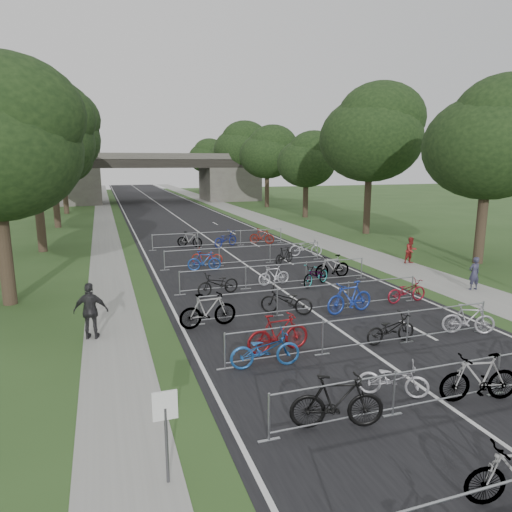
{
  "coord_description": "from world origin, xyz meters",
  "views": [
    {
      "loc": [
        -7.63,
        -4.51,
        5.79
      ],
      "look_at": [
        -0.35,
        17.03,
        1.1
      ],
      "focal_mm": 32.0,
      "sensor_mm": 36.0,
      "label": 1
    }
  ],
  "objects_px": {
    "pedestrian_a": "(474,274)",
    "pedestrian_b": "(411,251)",
    "overpass_bridge": "(154,178)",
    "park_sign": "(166,420)",
    "pedestrian_c": "(91,311)"
  },
  "relations": [
    {
      "from": "pedestrian_a",
      "to": "pedestrian_b",
      "type": "distance_m",
      "value": 5.71
    },
    {
      "from": "pedestrian_a",
      "to": "overpass_bridge",
      "type": "bearing_deg",
      "value": -78.59
    },
    {
      "from": "park_sign",
      "to": "pedestrian_b",
      "type": "relative_size",
      "value": 1.19
    },
    {
      "from": "overpass_bridge",
      "to": "pedestrian_c",
      "type": "distance_m",
      "value": 54.81
    },
    {
      "from": "overpass_bridge",
      "to": "pedestrian_b",
      "type": "height_order",
      "value": "overpass_bridge"
    },
    {
      "from": "pedestrian_b",
      "to": "pedestrian_c",
      "type": "height_order",
      "value": "pedestrian_c"
    },
    {
      "from": "pedestrian_c",
      "to": "park_sign",
      "type": "bearing_deg",
      "value": 112.46
    },
    {
      "from": "overpass_bridge",
      "to": "pedestrian_a",
      "type": "bearing_deg",
      "value": -81.09
    },
    {
      "from": "pedestrian_a",
      "to": "park_sign",
      "type": "bearing_deg",
      "value": 31.82
    },
    {
      "from": "pedestrian_a",
      "to": "pedestrian_c",
      "type": "height_order",
      "value": "pedestrian_c"
    },
    {
      "from": "pedestrian_b",
      "to": "pedestrian_c",
      "type": "relative_size",
      "value": 0.8
    },
    {
      "from": "park_sign",
      "to": "pedestrian_b",
      "type": "xyz_separation_m",
      "value": [
        16.0,
        14.18,
        -0.5
      ]
    },
    {
      "from": "pedestrian_a",
      "to": "pedestrian_c",
      "type": "bearing_deg",
      "value": 4.79
    },
    {
      "from": "overpass_bridge",
      "to": "pedestrian_c",
      "type": "relative_size",
      "value": 16.23
    },
    {
      "from": "pedestrian_b",
      "to": "park_sign",
      "type": "bearing_deg",
      "value": -142.08
    }
  ]
}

